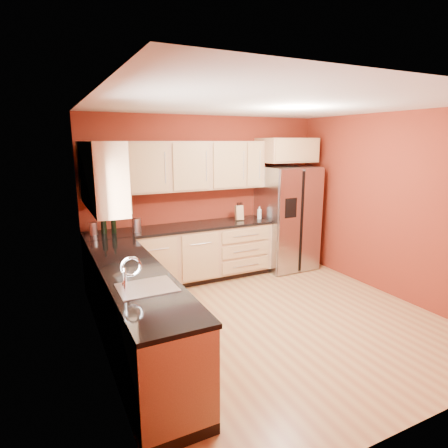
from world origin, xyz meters
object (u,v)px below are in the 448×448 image
Objects in this scene: knife_block at (239,213)px; refrigerator at (287,218)px; wine_bottle_a at (103,222)px; canister_left at (93,229)px; soap_dispenser at (259,213)px.

refrigerator is at bearing 4.90° from knife_block.
wine_bottle_a is at bearing -169.19° from knife_block.
wine_bottle_a is at bearing 6.12° from canister_left.
soap_dispenser is at bearing -1.89° from canister_left.
canister_left is 0.73× the size of knife_block.
refrigerator is 5.23× the size of wine_bottle_a.
refrigerator reaches higher than soap_dispenser.
refrigerator reaches higher than knife_block.
canister_left is 2.65m from soap_dispenser.
wine_bottle_a is at bearing 177.73° from refrigerator.
wine_bottle_a is 1.41× the size of knife_block.
canister_left is at bearing 178.11° from refrigerator.
refrigerator reaches higher than canister_left.
knife_block is at bearing -0.12° from canister_left.
wine_bottle_a reaches higher than canister_left.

